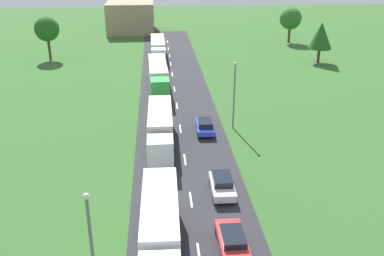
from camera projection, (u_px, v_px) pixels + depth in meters
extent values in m
cube|color=#2B2B30|center=(186.00, 167.00, 41.64)|extent=(10.00, 140.00, 0.06)
cube|color=white|center=(199.00, 254.00, 29.87)|extent=(0.16, 2.40, 0.01)
cube|color=white|center=(191.00, 199.00, 36.23)|extent=(0.16, 2.40, 0.01)
cube|color=white|center=(185.00, 159.00, 42.95)|extent=(0.16, 2.40, 0.01)
cube|color=white|center=(180.00, 129.00, 50.11)|extent=(0.16, 2.40, 0.01)
cube|color=white|center=(177.00, 106.00, 57.15)|extent=(0.16, 2.40, 0.01)
cube|color=white|center=(174.00, 89.00, 63.75)|extent=(0.16, 2.40, 0.01)
cube|color=white|center=(172.00, 74.00, 70.81)|extent=(0.16, 2.40, 0.01)
cube|color=white|center=(171.00, 64.00, 76.96)|extent=(0.16, 2.40, 0.01)
cube|color=white|center=(170.00, 56.00, 82.57)|extent=(0.16, 2.40, 0.01)
cube|color=white|center=(168.00, 49.00, 88.22)|extent=(0.16, 2.40, 0.01)
cube|color=white|center=(167.00, 41.00, 94.60)|extent=(0.16, 2.40, 0.01)
cube|color=white|center=(160.00, 217.00, 29.98)|extent=(2.66, 9.07, 2.94)
cube|color=black|center=(161.00, 237.00, 30.64)|extent=(1.06, 8.59, 0.24)
cylinder|color=black|center=(175.00, 216.00, 33.22)|extent=(0.37, 1.01, 1.00)
cylinder|color=black|center=(147.00, 217.00, 33.10)|extent=(0.37, 1.01, 1.00)
cylinder|color=black|center=(174.00, 208.00, 34.22)|extent=(0.37, 1.01, 1.00)
cylinder|color=black|center=(148.00, 209.00, 34.09)|extent=(0.37, 1.01, 1.00)
cube|color=white|center=(160.00, 151.00, 40.58)|extent=(2.48, 2.58, 2.62)
cube|color=black|center=(160.00, 152.00, 39.29)|extent=(2.10, 0.13, 1.15)
cube|color=beige|center=(160.00, 122.00, 46.18)|extent=(2.64, 9.34, 2.83)
cube|color=black|center=(161.00, 136.00, 46.81)|extent=(1.03, 8.85, 0.24)
cylinder|color=black|center=(172.00, 166.00, 40.58)|extent=(0.36, 1.01, 1.00)
cylinder|color=black|center=(150.00, 167.00, 40.45)|extent=(0.36, 1.01, 1.00)
cylinder|color=black|center=(170.00, 126.00, 49.48)|extent=(0.36, 1.01, 1.00)
cylinder|color=black|center=(151.00, 127.00, 49.35)|extent=(0.36, 1.01, 1.00)
cylinder|color=black|center=(170.00, 123.00, 50.50)|extent=(0.36, 1.01, 1.00)
cylinder|color=black|center=(152.00, 123.00, 50.37)|extent=(0.36, 1.01, 1.00)
cube|color=green|center=(160.00, 90.00, 57.12)|extent=(2.51, 2.76, 2.92)
cube|color=black|center=(161.00, 89.00, 55.74)|extent=(2.10, 0.16, 1.29)
cube|color=white|center=(158.00, 72.00, 63.67)|extent=(2.81, 11.29, 2.96)
cube|color=black|center=(158.00, 83.00, 64.34)|extent=(1.20, 10.69, 0.24)
cylinder|color=black|center=(169.00, 102.00, 57.19)|extent=(0.38, 1.01, 1.00)
cylinder|color=black|center=(153.00, 102.00, 56.97)|extent=(0.38, 1.01, 1.00)
cylinder|color=black|center=(164.00, 77.00, 67.56)|extent=(0.38, 1.01, 1.00)
cylinder|color=black|center=(151.00, 78.00, 67.34)|extent=(0.38, 1.01, 1.00)
cylinder|color=black|center=(164.00, 75.00, 68.79)|extent=(0.38, 1.01, 1.00)
cylinder|color=black|center=(151.00, 75.00, 68.58)|extent=(0.38, 1.01, 1.00)
cube|color=white|center=(159.00, 56.00, 74.62)|extent=(2.46, 2.29, 2.64)
cube|color=black|center=(159.00, 55.00, 73.45)|extent=(2.10, 0.12, 1.16)
cube|color=beige|center=(158.00, 46.00, 80.77)|extent=(2.58, 10.75, 2.64)
cube|color=black|center=(158.00, 54.00, 81.37)|extent=(0.98, 10.20, 0.24)
cylinder|color=black|center=(165.00, 64.00, 74.71)|extent=(0.36, 1.00, 1.00)
cylinder|color=black|center=(153.00, 65.00, 74.53)|extent=(0.36, 1.00, 1.00)
cylinder|color=black|center=(163.00, 50.00, 84.44)|extent=(0.36, 1.00, 1.00)
cylinder|color=black|center=(152.00, 51.00, 84.27)|extent=(0.36, 1.00, 1.00)
cylinder|color=black|center=(163.00, 49.00, 85.62)|extent=(0.36, 1.00, 1.00)
cylinder|color=black|center=(152.00, 49.00, 85.44)|extent=(0.36, 1.00, 1.00)
cube|color=red|center=(232.00, 241.00, 30.20)|extent=(1.89, 4.33, 0.65)
cube|color=black|center=(233.00, 236.00, 29.79)|extent=(1.59, 2.43, 0.46)
cylinder|color=black|center=(217.00, 232.00, 31.62)|extent=(0.22, 0.64, 0.64)
cylinder|color=black|center=(240.00, 231.00, 31.74)|extent=(0.22, 0.64, 0.64)
cube|color=white|center=(222.00, 186.00, 36.94)|extent=(1.95, 4.28, 0.65)
cube|color=black|center=(222.00, 179.00, 36.90)|extent=(1.62, 2.41, 0.56)
cylinder|color=black|center=(234.00, 199.00, 35.80)|extent=(0.23, 0.64, 0.64)
cylinder|color=black|center=(214.00, 199.00, 35.69)|extent=(0.23, 0.64, 0.64)
cylinder|color=black|center=(229.00, 181.00, 38.45)|extent=(0.23, 0.64, 0.64)
cylinder|color=black|center=(211.00, 182.00, 38.34)|extent=(0.23, 0.64, 0.64)
cube|color=blue|center=(205.00, 127.00, 48.98)|extent=(2.06, 4.41, 0.61)
cube|color=black|center=(205.00, 123.00, 48.55)|extent=(1.67, 2.49, 0.57)
cylinder|color=black|center=(197.00, 124.00, 50.42)|extent=(0.25, 0.65, 0.64)
cylinder|color=black|center=(211.00, 124.00, 50.48)|extent=(0.25, 0.65, 0.64)
cylinder|color=black|center=(198.00, 135.00, 47.72)|extent=(0.25, 0.65, 0.64)
cylinder|color=black|center=(213.00, 135.00, 47.78)|extent=(0.25, 0.65, 0.64)
sphere|color=silver|center=(86.00, 196.00, 21.73)|extent=(0.36, 0.36, 0.36)
cylinder|color=slate|center=(234.00, 97.00, 48.92)|extent=(0.18, 0.18, 7.59)
sphere|color=silver|center=(235.00, 64.00, 47.38)|extent=(0.36, 0.36, 0.36)
cylinder|color=#513823|center=(49.00, 49.00, 79.99)|extent=(0.48, 0.48, 3.83)
sphere|color=#23561E|center=(47.00, 29.00, 78.57)|extent=(4.46, 4.46, 4.46)
cylinder|color=#513823|center=(289.00, 35.00, 93.50)|extent=(0.52, 0.52, 3.35)
sphere|color=#2D6628|center=(291.00, 19.00, 92.16)|extent=(4.62, 4.62, 4.62)
cylinder|color=#513823|center=(319.00, 56.00, 77.54)|extent=(0.51, 0.51, 2.60)
cone|color=#23561E|center=(321.00, 35.00, 76.13)|extent=(4.18, 4.18, 4.60)
cube|color=#9E846B|center=(131.00, 17.00, 104.63)|extent=(11.02, 13.27, 7.05)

